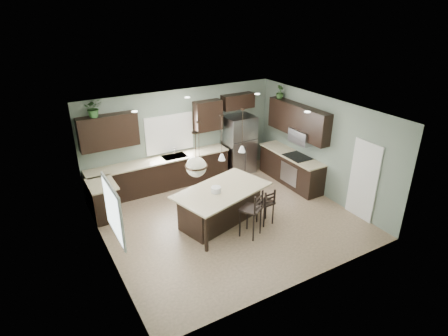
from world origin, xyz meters
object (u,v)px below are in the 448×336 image
(refrigerator, at_px, (239,144))
(bar_stool_right, at_px, (265,206))
(serving_dish, at_px, (216,190))
(bar_stool_center, at_px, (251,214))
(kitchen_island, at_px, (222,206))
(plant_back_left, at_px, (93,108))

(refrigerator, relative_size, bar_stool_right, 1.90)
(serving_dish, bearing_deg, bar_stool_center, -57.82)
(kitchen_island, relative_size, bar_stool_center, 1.95)
(serving_dish, height_order, plant_back_left, plant_back_left)
(bar_stool_center, height_order, plant_back_left, plant_back_left)
(serving_dish, height_order, bar_stool_right, serving_dish)
(refrigerator, distance_m, serving_dish, 3.27)
(kitchen_island, bearing_deg, serving_dish, 180.00)
(kitchen_island, bearing_deg, bar_stool_center, -86.06)
(kitchen_island, distance_m, serving_dish, 0.57)
(bar_stool_right, relative_size, plant_back_left, 2.02)
(serving_dish, distance_m, bar_stool_center, 1.00)
(bar_stool_center, distance_m, bar_stool_right, 0.67)
(refrigerator, bearing_deg, serving_dish, -131.82)
(bar_stool_right, height_order, plant_back_left, plant_back_left)
(refrigerator, height_order, serving_dish, refrigerator)
(bar_stool_center, bearing_deg, refrigerator, 34.07)
(refrigerator, distance_m, kitchen_island, 3.14)
(bar_stool_right, bearing_deg, serving_dish, 151.85)
(refrigerator, xyz_separation_m, serving_dish, (-2.18, -2.44, 0.07))
(bar_stool_center, bearing_deg, serving_dish, 94.07)
(bar_stool_center, xyz_separation_m, plant_back_left, (-2.52, 3.42, 2.05))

